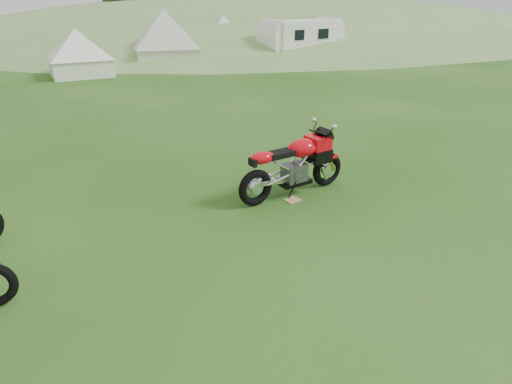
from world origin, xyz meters
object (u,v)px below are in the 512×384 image
plywood_board (292,200)px  tent_left (78,51)px  tent_right (223,36)px  caravan (301,41)px  sport_motorcycle (294,161)px  tent_mid (165,39)px

plywood_board → tent_left: size_ratio=0.10×
tent_right → caravan: bearing=-53.4°
sport_motorcycle → tent_mid: tent_mid is taller
tent_left → tent_mid: tent_mid is taller
tent_mid → caravan: size_ratio=0.64×
tent_right → caravan: 5.59m
sport_motorcycle → plywood_board: size_ratio=8.42×
sport_motorcycle → plywood_board: bearing=-126.9°
sport_motorcycle → caravan: size_ratio=0.45×
tent_left → tent_right: tent_right is taller
sport_motorcycle → tent_left: size_ratio=0.84×
plywood_board → tent_right: (8.53, 20.83, 1.27)m
plywood_board → sport_motorcycle: bearing=56.3°
tent_mid → caravan: (7.49, -2.53, -0.23)m
sport_motorcycle → tent_right: (8.37, 20.59, 0.59)m
tent_left → plywood_board: bearing=-85.1°
tent_left → tent_mid: 5.09m
tent_mid → tent_right: bearing=39.3°
sport_motorcycle → plywood_board: 0.73m
plywood_board → tent_right: bearing=67.7°
caravan → tent_left: bearing=171.9°
sport_motorcycle → tent_right: size_ratio=0.77×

